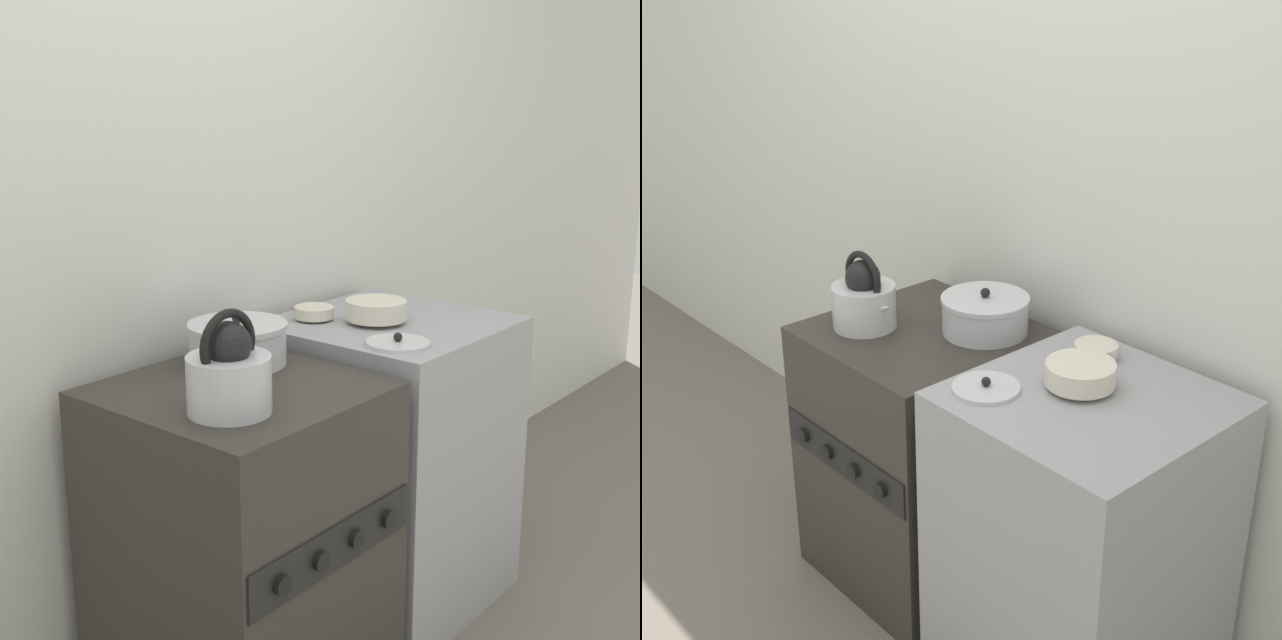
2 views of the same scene
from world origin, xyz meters
The scene contains 9 objects.
ground_plane centered at (0.00, 0.00, 0.00)m, with size 12.00×12.00×0.00m, color #70665B.
wall_back centered at (0.00, 0.67, 1.25)m, with size 7.00×0.06×2.50m.
stove centered at (0.00, 0.29, 0.42)m, with size 0.59×0.61×0.84m.
counter centered at (0.63, 0.30, 0.43)m, with size 0.61×0.60×0.87m.
kettle centered at (-0.13, 0.19, 0.92)m, with size 0.23×0.19×0.23m.
cooking_pot centered at (0.13, 0.42, 0.89)m, with size 0.26×0.26×0.14m.
enamel_bowl centered at (0.59, 0.32, 0.91)m, with size 0.17×0.17×0.07m.
small_ceramic_bowl centered at (0.50, 0.48, 0.89)m, with size 0.11×0.11×0.04m.
loose_pot_lid centered at (0.44, 0.14, 0.88)m, with size 0.17×0.17×0.03m.
Camera 2 is at (1.84, -1.19, 1.91)m, focal length 50.00 mm.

